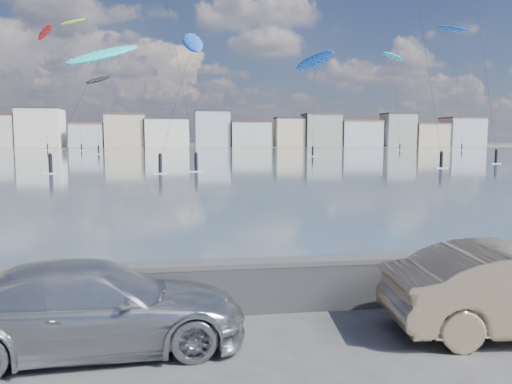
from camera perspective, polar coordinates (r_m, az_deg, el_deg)
ground at (r=7.39m, az=-3.36°, el=-20.80°), size 700.00×700.00×0.00m
bay_water at (r=98.13m, az=-8.09°, el=4.12°), size 500.00×177.00×0.00m
far_shore_strip at (r=206.60m, az=-8.27°, el=5.14°), size 500.00×60.00×0.00m
seawall at (r=9.69m, az=-4.81°, el=-10.48°), size 400.00×0.36×1.08m
far_buildings at (r=192.60m, az=-7.90°, el=6.87°), size 240.79×13.26×14.60m
car_silver at (r=8.50m, az=-18.09°, el=-12.33°), size 4.93×2.25×1.40m
kitesurfer_2 at (r=61.87m, az=-17.25°, el=14.59°), size 8.93×13.41×15.06m
kitesurfer_3 at (r=62.70m, az=-7.33°, el=16.37°), size 5.90×17.70×17.13m
kitesurfer_5 at (r=165.97m, az=15.42°, el=14.55°), size 8.88×16.69×30.43m
kitesurfer_7 at (r=165.80m, az=21.55°, el=16.86°), size 7.15×14.14×38.05m
kitesurfer_8 at (r=160.95m, az=-20.24°, el=17.51°), size 7.95×13.06×38.55m
kitesurfer_9 at (r=103.46m, az=6.68°, el=14.56°), size 7.96×12.79×21.10m
kitesurfer_13 at (r=168.97m, az=-22.95°, el=16.22°), size 6.64×16.46×37.77m
kitesurfer_17 at (r=120.48m, az=-17.57°, el=12.06°), size 6.21×12.64×18.47m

